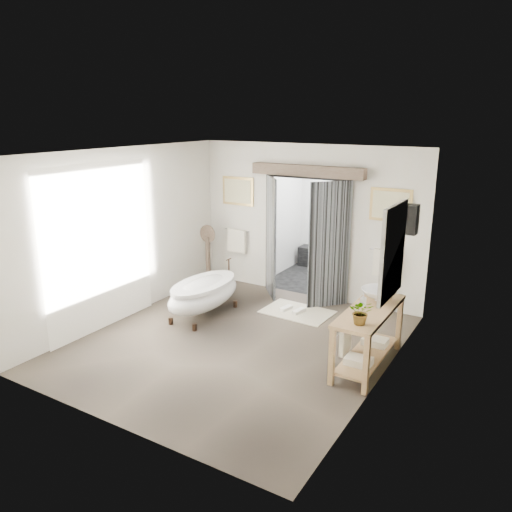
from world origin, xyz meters
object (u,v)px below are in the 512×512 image
(rug, at_px, (297,312))
(vanity, at_px, (366,332))
(clawfoot_tub, at_px, (204,293))
(basin, at_px, (379,295))

(rug, bearing_deg, vanity, -36.98)
(rug, bearing_deg, clawfoot_tub, -144.46)
(vanity, bearing_deg, clawfoot_tub, 174.25)
(rug, relative_size, basin, 2.40)
(clawfoot_tub, height_order, basin, basin)
(vanity, height_order, basin, basin)
(vanity, bearing_deg, basin, 87.60)
(vanity, relative_size, rug, 1.33)
(vanity, height_order, rug, vanity)
(vanity, distance_m, basin, 0.59)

